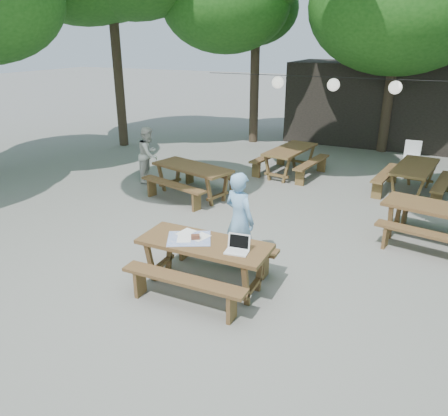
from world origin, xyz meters
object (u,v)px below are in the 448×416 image
plastic_chair (410,164)px  second_person (149,154)px  picnic_table_nw (193,181)px  main_picnic_table (205,263)px  woman (239,220)px

plastic_chair → second_person: bearing=-150.7°
picnic_table_nw → main_picnic_table: bearing=-43.1°
picnic_table_nw → plastic_chair: 6.37m
picnic_table_nw → second_person: size_ratio=1.54×
picnic_table_nw → woman: size_ratio=1.38×
main_picnic_table → woman: woman is taller
picnic_table_nw → second_person: second_person is taller
woman → second_person: (-4.00, 3.24, -0.08)m
main_picnic_table → picnic_table_nw: 4.16m
woman → second_person: size_ratio=1.12×
woman → plastic_chair: woman is taller
main_picnic_table → plastic_chair: size_ratio=2.22×
main_picnic_table → plastic_chair: (2.48, 7.89, -0.13)m
woman → plastic_chair: (2.27, 7.03, -0.56)m
picnic_table_nw → woman: bearing=-33.1°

